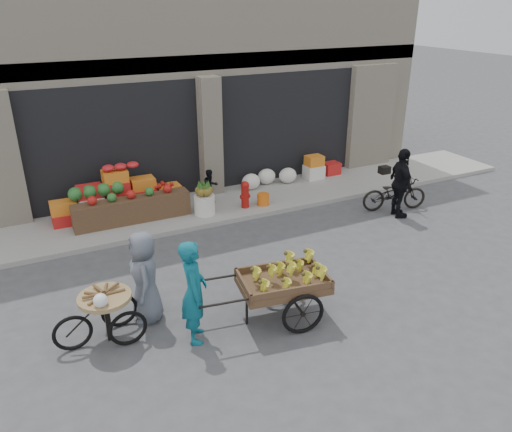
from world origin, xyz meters
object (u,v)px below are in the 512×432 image
orange_bucket (263,199)px  fire_hydrant (245,193)px  bicycle (394,193)px  seated_person (210,187)px  vendor_woman (194,292)px  banana_cart (280,280)px  tricycle_cart (106,310)px  vendor_grey (145,277)px  pineapple_bin (205,205)px  cyclist (401,183)px

orange_bucket → fire_hydrant: bearing=174.3°
bicycle → seated_person: bearing=78.4°
fire_hydrant → vendor_woman: (-2.97, -4.44, 0.38)m
banana_cart → vendor_woman: vendor_woman is taller
orange_bucket → seated_person: bearing=149.7°
banana_cart → tricycle_cart: size_ratio=1.83×
banana_cart → bicycle: (5.03, 2.94, -0.31)m
orange_bucket → vendor_grey: vendor_grey is taller
seated_person → banana_cart: seated_person is taller
seated_person → bicycle: size_ratio=0.54×
pineapple_bin → orange_bucket: size_ratio=1.62×
vendor_woman → cyclist: 6.77m
pineapple_bin → vendor_grey: size_ratio=0.32×
bicycle → pineapple_bin: bearing=86.8°
vendor_grey → fire_hydrant: bearing=146.3°
tricycle_cart → fire_hydrant: bearing=40.8°
fire_hydrant → bicycle: bicycle is taller
orange_bucket → vendor_woman: (-3.47, -4.39, 0.61)m
orange_bucket → vendor_woman: bearing=-128.4°
pineapple_bin → bicycle: 4.94m
pineapple_bin → seated_person: size_ratio=0.56×
vendor_woman → vendor_grey: vendor_woman is taller
banana_cart → cyclist: cyclist is taller
bicycle → cyclist: size_ratio=0.96×
fire_hydrant → vendor_grey: 5.00m
pineapple_bin → banana_cart: bearing=-94.8°
banana_cart → orange_bucket: bearing=74.8°
seated_person → tricycle_cart: 5.74m
pineapple_bin → fire_hydrant: 1.11m
orange_bucket → vendor_grey: (-4.02, -3.49, 0.55)m
fire_hydrant → banana_cart: banana_cart is taller
fire_hydrant → vendor_grey: size_ratio=0.43×
pineapple_bin → cyclist: (4.45, -2.06, 0.52)m
vendor_grey → cyclist: (6.87, 1.52, 0.07)m
pineapple_bin → vendor_woman: size_ratio=0.29×
fire_hydrant → bicycle: 3.90m
orange_bucket → vendor_woman: 5.63m
orange_bucket → cyclist: cyclist is taller
pineapple_bin → banana_cart: 4.63m
pineapple_bin → fire_hydrant: fire_hydrant is taller
bicycle → tricycle_cart: bearing=122.4°
pineapple_bin → banana_cart: banana_cart is taller
tricycle_cart → cyclist: (7.61, 1.84, 0.32)m
orange_bucket → seated_person: 1.42m
vendor_grey → banana_cart: bearing=74.6°
seated_person → tricycle_cart: size_ratio=0.65×
orange_bucket → bicycle: (3.05, -1.56, 0.18)m
banana_cart → pineapple_bin: bearing=93.9°
fire_hydrant → seated_person: size_ratio=0.76×
banana_cart → vendor_grey: 2.28m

